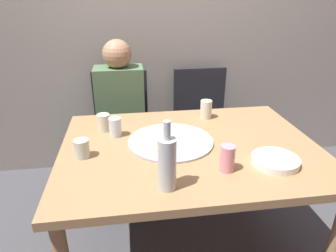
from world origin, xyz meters
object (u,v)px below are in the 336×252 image
tumbler_far (115,127)px  chair_left (122,122)px  dining_table (189,158)px  tumbler_near (104,123)px  soda_can (227,158)px  plate_stack (275,161)px  pizza_tray (171,141)px  guest_in_sweater (121,114)px  short_glass (82,149)px  chair_right (202,117)px  wine_bottle (167,163)px  wine_glass (206,109)px

tumbler_far → chair_left: (0.02, 0.73, -0.28)m
dining_table → tumbler_near: (-0.45, 0.25, 0.13)m
tumbler_far → soda_can: soda_can is taller
tumbler_far → plate_stack: tumbler_far is taller
pizza_tray → plate_stack: bearing=-32.8°
pizza_tray → guest_in_sweater: 0.76m
plate_stack → short_glass: bearing=167.7°
dining_table → pizza_tray: size_ratio=2.94×
chair_right → soda_can: bearing=80.7°
pizza_tray → soda_can: size_ratio=3.72×
tumbler_far → chair_left: 0.78m
wine_bottle → guest_in_sweater: (-0.19, 1.10, -0.21)m
plate_stack → pizza_tray: bearing=147.2°
wine_glass → guest_in_sweater: bearing=143.7°
pizza_tray → guest_in_sweater: guest_in_sweater is taller
tumbler_near → plate_stack: bearing=-31.3°
soda_can → chair_right: bearing=80.7°
tumbler_near → plate_stack: size_ratio=0.45×
tumbler_far → soda_can: 0.66m
short_glass → guest_in_sweater: 0.83m
wine_glass → soda_can: size_ratio=0.94×
dining_table → chair_left: size_ratio=1.48×
soda_can → pizza_tray: bearing=123.6°
short_glass → chair_right: bearing=48.3°
plate_stack → guest_in_sweater: guest_in_sweater is taller
dining_table → chair_right: (0.30, 0.90, -0.15)m
short_glass → soda_can: size_ratio=0.74×
plate_stack → chair_right: 1.17m
chair_right → guest_in_sweater: size_ratio=0.77×
pizza_tray → wine_bottle: (-0.08, -0.40, 0.11)m
chair_right → guest_in_sweater: (-0.66, -0.15, 0.13)m
soda_can → plate_stack: (0.24, 0.02, -0.04)m
short_glass → guest_in_sweater: bearing=77.4°
guest_in_sweater → soda_can: bearing=115.2°
chair_left → chair_right: 0.66m
tumbler_near → plate_stack: tumbler_near is taller
wine_bottle → guest_in_sweater: 1.14m
pizza_tray → tumbler_far: bearing=157.4°
wine_glass → plate_stack: 0.62m
tumbler_near → wine_glass: bearing=9.2°
wine_bottle → chair_left: (-0.19, 1.25, -0.34)m
tumbler_near → tumbler_far: 0.11m
guest_in_sweater → wine_bottle: bearing=99.9°
wine_glass → chair_right: 0.63m
tumbler_far → wine_glass: 0.59m
dining_table → wine_bottle: bearing=-115.7°
wine_bottle → soda_can: (0.28, 0.09, -0.06)m
tumbler_far → dining_table: bearing=-23.3°
tumbler_far → tumbler_near: bearing=129.6°
wine_bottle → tumbler_near: wine_bottle is taller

